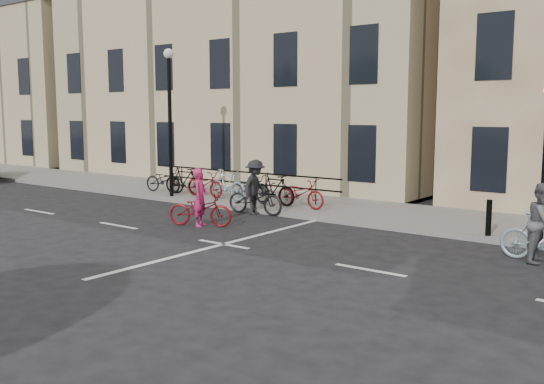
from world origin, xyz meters
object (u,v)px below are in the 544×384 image
Objects in this scene: lamp_post at (170,104)px; cyclist_grey at (543,231)px; cyclist_pink at (200,206)px; cyclist_dark at (255,193)px.

lamp_post reaches higher than cyclist_grey.
cyclist_grey is (8.72, 1.42, 0.13)m from cyclist_pink.
cyclist_dark is (4.36, -0.53, -2.81)m from lamp_post.
cyclist_dark is at bearing 84.67° from cyclist_grey.
cyclist_grey is 0.89× the size of cyclist_dark.
cyclist_grey is at bearing -6.97° from lamp_post.
cyclist_dark is at bearing -23.65° from cyclist_pink.
lamp_post is 2.95× the size of cyclist_grey.
lamp_post is 13.49m from cyclist_grey.
lamp_post reaches higher than cyclist_pink.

